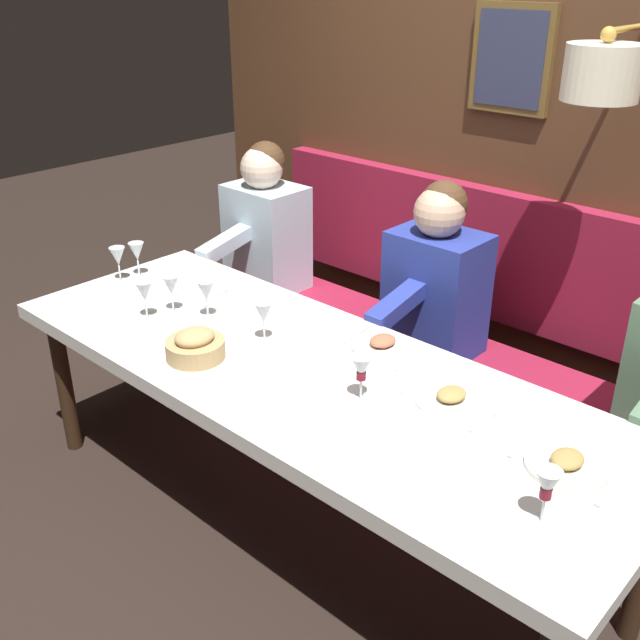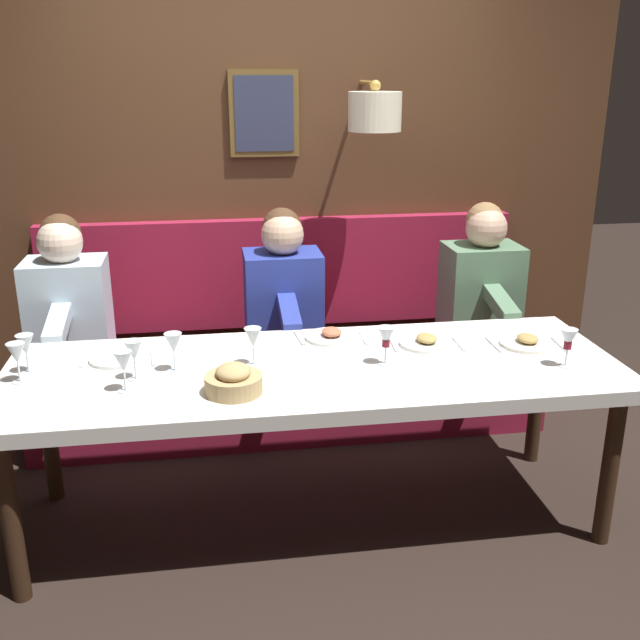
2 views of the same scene
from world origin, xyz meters
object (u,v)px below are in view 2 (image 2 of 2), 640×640
object	(u,v)px
wine_glass_7	(386,338)
wine_glass_6	(16,355)
diner_near	(283,289)
wine_glass_2	(123,363)
wine_glass_5	(568,340)
diner_nearest	(482,280)
wine_glass_3	(173,344)
diner_middle	(67,298)
wine_glass_4	(25,346)
wine_glass_1	(134,352)
bread_bowl	(233,381)
wine_glass_0	(253,339)
dining_table	(315,379)

from	to	relation	value
wine_glass_7	wine_glass_6	bearing A→B (deg)	88.75
diner_near	wine_glass_2	distance (m)	1.26
wine_glass_5	wine_glass_6	distance (m)	2.20
diner_nearest	wine_glass_3	distance (m)	1.84
diner_near	diner_middle	size ratio (longest dim) A/B	1.00
wine_glass_3	wine_glass_4	bearing A→B (deg)	83.03
diner_nearest	wine_glass_4	xyz separation A→B (m)	(-0.79, 2.21, 0.04)
wine_glass_5	wine_glass_4	bearing A→B (deg)	83.06
wine_glass_3	wine_glass_5	size ratio (longest dim) A/B	1.00
diner_middle	wine_glass_1	world-z (taller)	diner_middle
diner_nearest	wine_glass_6	world-z (taller)	diner_nearest
diner_near	wine_glass_4	xyz separation A→B (m)	(-0.79, 1.12, 0.04)
wine_glass_1	wine_glass_3	distance (m)	0.16
diner_middle	wine_glass_2	distance (m)	1.10
wine_glass_2	wine_glass_6	world-z (taller)	same
diner_near	wine_glass_4	size ratio (longest dim) A/B	4.82
wine_glass_3	bread_bowl	bearing A→B (deg)	-137.11
wine_glass_2	wine_glass_3	distance (m)	0.25
bread_bowl	wine_glass_5	bearing A→B (deg)	-87.85
wine_glass_6	diner_middle	bearing A→B (deg)	-2.40
diner_nearest	diner_near	distance (m)	1.09
wine_glass_0	dining_table	bearing A→B (deg)	-98.51
diner_near	wine_glass_1	bearing A→B (deg)	143.38
dining_table	bread_bowl	world-z (taller)	bread_bowl
diner_nearest	wine_glass_7	size ratio (longest dim) A/B	4.82
wine_glass_2	wine_glass_4	distance (m)	0.47
diner_near	wine_glass_0	world-z (taller)	diner_near
wine_glass_2	diner_nearest	bearing A→B (deg)	-60.23
diner_nearest	wine_glass_3	world-z (taller)	diner_nearest
dining_table	diner_near	world-z (taller)	diner_near
diner_nearest	wine_glass_2	world-z (taller)	diner_nearest
wine_glass_1	wine_glass_3	bearing A→B (deg)	-67.91
wine_glass_1	wine_glass_0	bearing A→B (deg)	-80.72
wine_glass_6	wine_glass_7	bearing A→B (deg)	-91.25
diner_middle	wine_glass_5	xyz separation A→B (m)	(-1.05, -2.16, 0.04)
wine_glass_0	wine_glass_6	size ratio (longest dim) A/B	1.00
diner_near	wine_glass_3	size ratio (longest dim) A/B	4.82
wine_glass_0	wine_glass_3	distance (m)	0.32
wine_glass_6	bread_bowl	size ratio (longest dim) A/B	0.75
diner_nearest	wine_glass_5	bearing A→B (deg)	178.47
wine_glass_6	wine_glass_7	distance (m)	1.46
wine_glass_2	wine_glass_5	distance (m)	1.78
diner_near	bread_bowl	world-z (taller)	diner_near
dining_table	wine_glass_0	world-z (taller)	wine_glass_0
diner_nearest	diner_near	xyz separation A→B (m)	(0.00, 1.09, 0.00)
wine_glass_0	wine_glass_2	bearing A→B (deg)	110.64
wine_glass_3	bread_bowl	distance (m)	0.34
wine_glass_7	bread_bowl	size ratio (longest dim) A/B	0.75
diner_nearest	wine_glass_6	xyz separation A→B (m)	(-0.88, 2.22, 0.04)
diner_middle	bread_bowl	size ratio (longest dim) A/B	3.60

